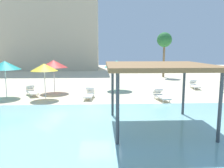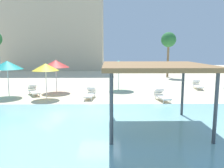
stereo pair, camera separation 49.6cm
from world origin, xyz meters
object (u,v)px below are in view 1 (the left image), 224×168
(beach_umbrella_teal_0, at_px, (117,64))
(beach_umbrella_red_3, at_px, (54,64))
(lounge_chair_5, at_px, (195,85))
(lounge_chair_0, at_px, (32,91))
(lounge_chair_3, at_px, (161,96))
(palm_tree_1, at_px, (164,41))
(beach_umbrella_teal_1, at_px, (5,65))
(lounge_chair_4, at_px, (89,94))
(beach_umbrella_yellow_4, at_px, (44,67))
(shade_pavilion, at_px, (158,68))

(beach_umbrella_teal_0, xyz_separation_m, beach_umbrella_red_3, (-5.36, -0.91, 0.08))
(beach_umbrella_red_3, height_order, lounge_chair_5, beach_umbrella_red_3)
(lounge_chair_5, bearing_deg, lounge_chair_0, -72.32)
(lounge_chair_5, bearing_deg, lounge_chair_3, -35.62)
(lounge_chair_5, distance_m, palm_tree_1, 9.99)
(beach_umbrella_teal_1, relative_size, lounge_chair_5, 1.41)
(lounge_chair_0, relative_size, lounge_chair_4, 1.00)
(beach_umbrella_teal_0, height_order, beach_umbrella_red_3, beach_umbrella_red_3)
(beach_umbrella_teal_0, distance_m, lounge_chair_4, 4.71)
(lounge_chair_4, bearing_deg, lounge_chair_3, 86.40)
(lounge_chair_0, height_order, lounge_chair_5, same)
(lounge_chair_3, bearing_deg, beach_umbrella_teal_1, -108.05)
(beach_umbrella_red_3, bearing_deg, lounge_chair_4, -41.15)
(beach_umbrella_red_3, height_order, beach_umbrella_yellow_4, beach_umbrella_red_3)
(beach_umbrella_teal_1, bearing_deg, palm_tree_1, 38.36)
(beach_umbrella_yellow_4, bearing_deg, beach_umbrella_teal_1, 167.54)
(beach_umbrella_teal_1, height_order, lounge_chair_4, beach_umbrella_teal_1)
(lounge_chair_4, bearing_deg, beach_umbrella_teal_0, 153.44)
(beach_umbrella_teal_0, bearing_deg, beach_umbrella_red_3, -170.32)
(beach_umbrella_yellow_4, xyz_separation_m, palm_tree_1, (12.29, 12.87, 2.40))
(beach_umbrella_teal_1, distance_m, lounge_chair_5, 16.39)
(beach_umbrella_yellow_4, xyz_separation_m, lounge_chair_5, (12.83, 3.91, -1.98))
(lounge_chair_4, relative_size, palm_tree_1, 0.34)
(lounge_chair_5, height_order, palm_tree_1, palm_tree_1)
(lounge_chair_0, bearing_deg, beach_umbrella_teal_1, -102.92)
(shade_pavilion, height_order, lounge_chair_0, shade_pavilion)
(beach_umbrella_teal_1, bearing_deg, lounge_chair_3, -8.00)
(beach_umbrella_yellow_4, height_order, palm_tree_1, palm_tree_1)
(beach_umbrella_teal_0, height_order, lounge_chair_5, beach_umbrella_teal_0)
(shade_pavilion, distance_m, lounge_chair_5, 12.47)
(beach_umbrella_yellow_4, xyz_separation_m, lounge_chair_4, (3.25, -0.11, -1.98))
(shade_pavilion, relative_size, beach_umbrella_red_3, 1.69)
(shade_pavilion, xyz_separation_m, beach_umbrella_red_3, (-6.55, 9.27, -0.38))
(shade_pavilion, bearing_deg, lounge_chair_4, 117.78)
(beach_umbrella_yellow_4, relative_size, lounge_chair_0, 1.33)
(beach_umbrella_teal_0, bearing_deg, beach_umbrella_teal_1, -161.83)
(beach_umbrella_red_3, xyz_separation_m, lounge_chair_4, (3.10, -2.70, -2.08))
(shade_pavilion, distance_m, beach_umbrella_red_3, 11.35)
(beach_umbrella_teal_1, bearing_deg, shade_pavilion, -36.87)
(beach_umbrella_red_3, relative_size, palm_tree_1, 0.47)
(beach_umbrella_teal_0, bearing_deg, shade_pavilion, -83.33)
(lounge_chair_3, bearing_deg, palm_tree_1, 154.24)
(beach_umbrella_teal_0, height_order, beach_umbrella_yellow_4, beach_umbrella_teal_0)
(beach_umbrella_red_3, bearing_deg, lounge_chair_0, -136.41)
(beach_umbrella_teal_1, height_order, beach_umbrella_yellow_4, beach_umbrella_teal_1)
(beach_umbrella_red_3, relative_size, lounge_chair_5, 1.40)
(lounge_chair_3, bearing_deg, lounge_chair_5, 127.54)
(beach_umbrella_teal_1, relative_size, lounge_chair_0, 1.41)
(beach_umbrella_teal_0, distance_m, lounge_chair_3, 5.67)
(shade_pavilion, bearing_deg, lounge_chair_5, 59.91)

